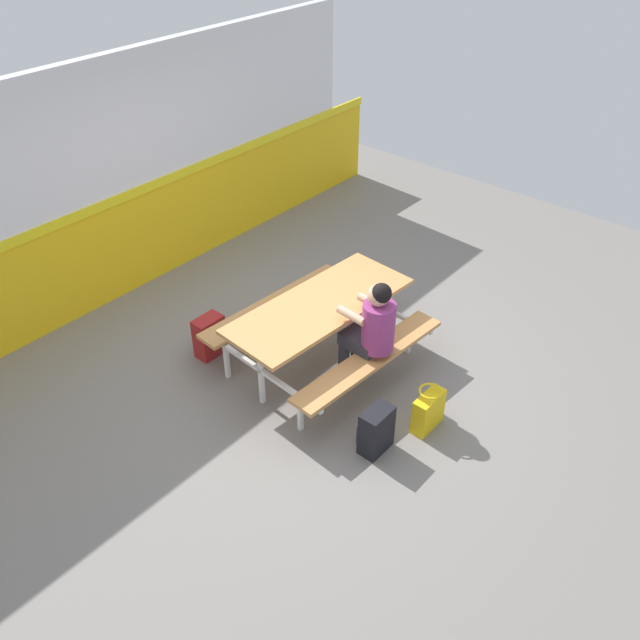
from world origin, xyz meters
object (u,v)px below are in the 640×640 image
at_px(satchel_spare, 209,336).
at_px(student_nearer, 371,327).
at_px(tote_bag_bright, 428,410).
at_px(picnic_table_main, 320,318).
at_px(backpack_dark, 376,430).

bearing_deg(satchel_spare, student_nearer, -66.81).
distance_m(tote_bag_bright, satchel_spare, 2.32).
height_order(tote_bag_bright, satchel_spare, satchel_spare).
bearing_deg(tote_bag_bright, picnic_table_main, 88.50).
relative_size(picnic_table_main, satchel_spare, 4.41).
xyz_separation_m(picnic_table_main, student_nearer, (0.06, -0.56, 0.13)).
bearing_deg(satchel_spare, backpack_dark, -88.81).
xyz_separation_m(student_nearer, satchel_spare, (-0.65, 1.53, -0.49)).
bearing_deg(backpack_dark, student_nearer, 41.04).
height_order(backpack_dark, tote_bag_bright, backpack_dark).
distance_m(picnic_table_main, satchel_spare, 1.19).
relative_size(backpack_dark, satchel_spare, 1.00).
relative_size(picnic_table_main, student_nearer, 1.61).
distance_m(student_nearer, backpack_dark, 0.95).
xyz_separation_m(picnic_table_main, tote_bag_bright, (-0.03, -1.29, -0.38)).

